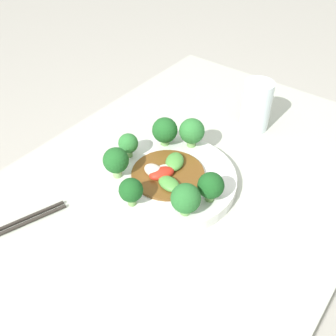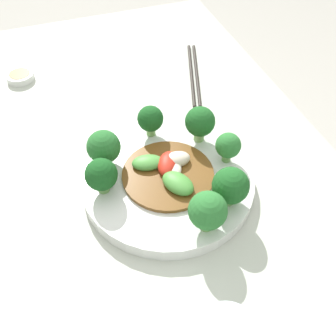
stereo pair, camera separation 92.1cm
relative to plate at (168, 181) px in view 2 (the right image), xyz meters
The scene contains 13 objects.
ground_plane 0.76m from the plate, 152.50° to the right, with size 8.00×8.00×0.00m, color #B7B2A8.
table 0.39m from the plate, 152.50° to the right, with size 1.19×0.70×0.74m.
plate is the anchor object (origin of this frame).
broccoli_east 0.13m from the plate, ahead, with size 0.06×0.06×0.07m.
broccoli_southwest 0.12m from the plate, 125.48° to the right, with size 0.06×0.06×0.07m.
broccoli_north 0.12m from the plate, 90.72° to the left, with size 0.04×0.04×0.06m.
broccoli_west 0.12m from the plate, behind, with size 0.05×0.05×0.06m.
broccoli_northwest 0.12m from the plate, 128.37° to the left, with size 0.05×0.05×0.07m.
broccoli_northeast 0.12m from the plate, 41.17° to the left, with size 0.06×0.06×0.07m.
broccoli_south 0.12m from the plate, 93.56° to the right, with size 0.05×0.05×0.06m.
stirfry_center 0.02m from the plate, 140.79° to the left, with size 0.15×0.15×0.03m.
chopsticks 0.33m from the plate, 150.18° to the left, with size 0.23×0.09×0.01m.
sauce_dish 0.45m from the plate, 152.78° to the right, with size 0.06×0.06×0.02m.
Camera 2 is at (0.46, -0.12, 1.26)m, focal length 42.00 mm.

